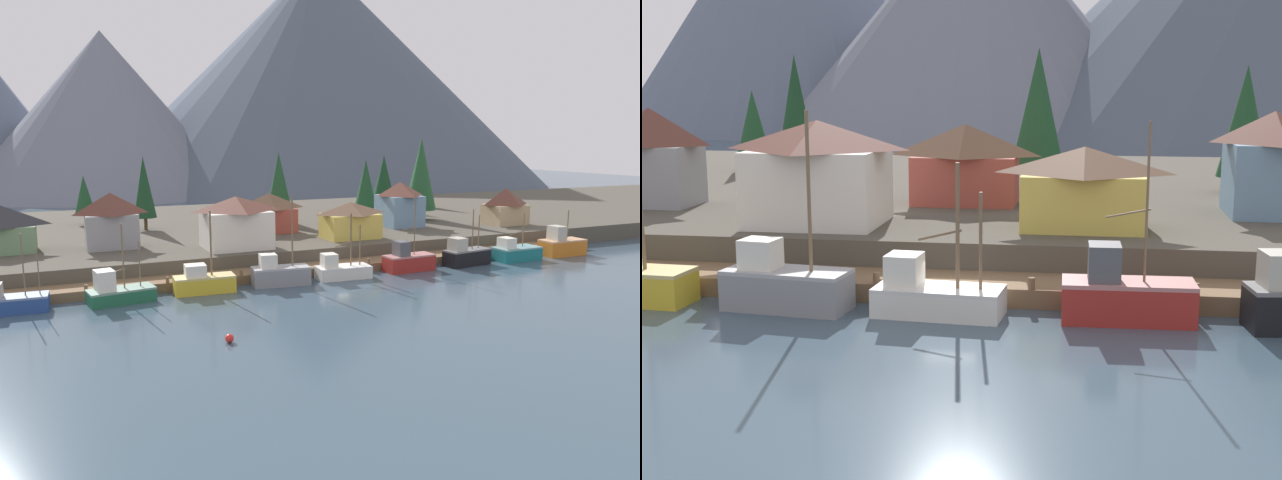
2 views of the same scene
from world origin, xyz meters
TOP-DOWN VIEW (x-y plane):
  - ground_plane at (0.00, 20.00)m, footprint 400.00×400.00m
  - dock at (0.00, 1.99)m, footprint 80.00×4.00m
  - shoreline_bank at (0.00, 32.00)m, footprint 400.00×56.00m
  - mountain_central_peak at (-15.21, 125.63)m, footprint 78.82×78.82m
  - fishing_boat_grey at (-8.22, -1.76)m, footprint 6.52×3.29m
  - fishing_boat_white at (-0.62, -1.72)m, footprint 6.44×3.19m
  - fishing_boat_red at (8.54, -1.47)m, footprint 6.33×2.68m
  - house_yellow at (6.41, 9.80)m, footprint 7.69×5.27m
  - house_red at (-2.11, 18.96)m, footprint 7.74×4.57m
  - house_grey at (-24.02, 15.11)m, footprint 6.44×4.75m
  - house_blue at (18.52, 16.83)m, footprint 5.87×6.45m
  - house_white at (-9.85, 9.12)m, footprint 8.24×7.09m
  - conifer_near_left at (18.47, 27.76)m, footprint 4.06×4.06m
  - conifer_near_right at (-25.89, 38.65)m, footprint 3.07×3.07m
  - conifer_back_left at (-18.05, 28.76)m, footprint 3.31×3.31m
  - conifer_back_right at (2.51, 27.19)m, footprint 4.22×4.22m

SIDE VIEW (x-z plane):
  - ground_plane at x=0.00m, z-range -1.00..0.00m
  - dock at x=0.00m, z-range -0.30..1.30m
  - fishing_boat_white at x=-0.62m, z-range -2.76..4.75m
  - shoreline_bank at x=0.00m, z-range 0.00..2.50m
  - fishing_boat_grey at x=-8.22m, z-range -3.70..6.23m
  - fishing_boat_red at x=8.54m, z-range -3.49..6.02m
  - house_yellow at x=6.41m, z-range 2.55..7.49m
  - house_red at x=-2.11m, z-range 2.57..8.29m
  - house_white at x=-9.85m, z-range 2.56..8.98m
  - house_blue at x=18.52m, z-range 2.57..9.41m
  - house_grey at x=-24.02m, z-range 2.58..9.47m
  - conifer_near_right at x=-25.89m, z-range 3.35..11.11m
  - conifer_near_left at x=18.47m, z-range 3.15..13.09m
  - conifer_back_left at x=-18.05m, z-range 3.41..14.27m
  - conifer_back_right at x=2.51m, z-range 3.37..14.65m
  - mountain_central_peak at x=-15.21m, z-range 0.00..46.38m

